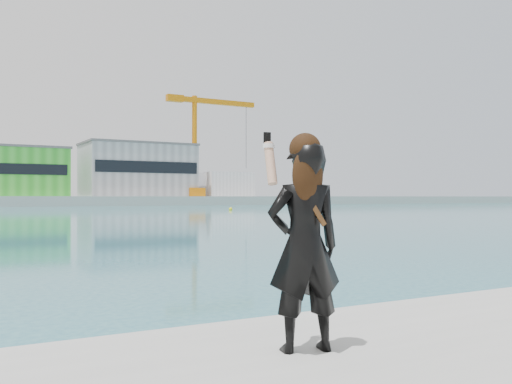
% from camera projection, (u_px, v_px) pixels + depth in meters
% --- Properties ---
extents(warehouse_grey_right, '(25.50, 15.35, 12.50)m').
position_uv_depth(warehouse_grey_right, '(138.00, 170.00, 135.11)').
color(warehouse_grey_right, gray).
rests_on(warehouse_grey_right, far_quay).
extents(ancillary_shed, '(12.00, 10.00, 6.00)m').
position_uv_depth(ancillary_shed, '(225.00, 184.00, 144.14)').
color(ancillary_shed, silver).
rests_on(ancillary_shed, far_quay).
extents(dock_crane, '(23.00, 4.00, 24.00)m').
position_uv_depth(dock_crane, '(199.00, 142.00, 136.43)').
color(dock_crane, orange).
rests_on(dock_crane, far_quay).
extents(flagpole_right, '(1.28, 0.16, 8.00)m').
position_uv_depth(flagpole_right, '(66.00, 175.00, 120.24)').
color(flagpole_right, silver).
rests_on(flagpole_right, far_quay).
extents(buoy_near, '(0.50, 0.50, 0.50)m').
position_uv_depth(buoy_near, '(231.00, 210.00, 80.70)').
color(buoy_near, '#FFEC0D').
rests_on(buoy_near, ground).
extents(woman, '(0.61, 0.47, 1.57)m').
position_uv_depth(woman, '(304.00, 239.00, 4.05)').
color(woman, black).
rests_on(woman, near_quay).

